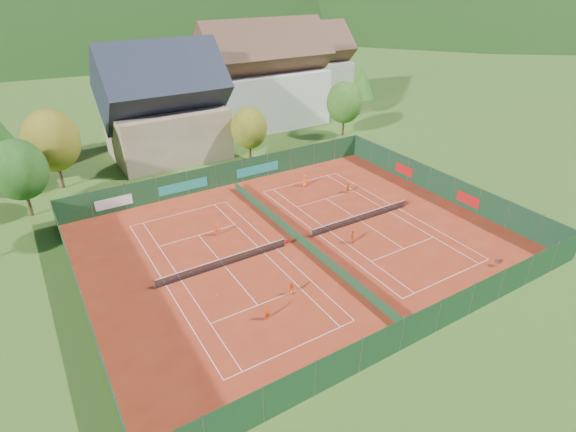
{
  "coord_description": "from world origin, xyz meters",
  "views": [
    {
      "loc": [
        -20.69,
        -31.72,
        23.64
      ],
      "look_at": [
        0.0,
        2.0,
        2.0
      ],
      "focal_mm": 28.0,
      "sensor_mm": 36.0,
      "label": 1
    }
  ],
  "objects_px": {
    "chalet": "(165,110)",
    "player_right_near": "(353,237)",
    "player_left_far": "(217,229)",
    "player_right_far_a": "(305,181)",
    "hotel_block_a": "(263,81)",
    "player_left_near": "(267,312)",
    "hotel_block_b": "(306,70)",
    "player_right_far_b": "(348,188)",
    "player_left_mid": "(292,289)",
    "ball_hopper": "(497,261)"
  },
  "relations": [
    {
      "from": "player_left_far",
      "to": "player_right_near",
      "type": "relative_size",
      "value": 0.95
    },
    {
      "from": "chalet",
      "to": "player_right_far_a",
      "type": "bearing_deg",
      "value": -60.95
    },
    {
      "from": "player_left_near",
      "to": "player_left_mid",
      "type": "bearing_deg",
      "value": 22.31
    },
    {
      "from": "player_left_mid",
      "to": "player_right_far_a",
      "type": "xyz_separation_m",
      "value": [
        12.72,
        17.35,
        0.14
      ]
    },
    {
      "from": "hotel_block_a",
      "to": "player_right_near",
      "type": "xyz_separation_m",
      "value": [
        -11.59,
        -38.95,
        -6.66
      ]
    },
    {
      "from": "player_left_near",
      "to": "player_right_near",
      "type": "height_order",
      "value": "player_right_near"
    },
    {
      "from": "player_left_far",
      "to": "player_right_near",
      "type": "distance_m",
      "value": 13.65
    },
    {
      "from": "hotel_block_b",
      "to": "player_right_far_a",
      "type": "distance_m",
      "value": 40.53
    },
    {
      "from": "hotel_block_a",
      "to": "player_right_far_a",
      "type": "bearing_deg",
      "value": -107.99
    },
    {
      "from": "player_left_mid",
      "to": "player_right_far_b",
      "type": "height_order",
      "value": "player_right_far_b"
    },
    {
      "from": "hotel_block_a",
      "to": "hotel_block_b",
      "type": "height_order",
      "value": "hotel_block_a"
    },
    {
      "from": "player_left_far",
      "to": "hotel_block_b",
      "type": "bearing_deg",
      "value": -146.34
    },
    {
      "from": "player_left_near",
      "to": "player_right_near",
      "type": "relative_size",
      "value": 0.98
    },
    {
      "from": "hotel_block_a",
      "to": "ball_hopper",
      "type": "distance_m",
      "value": 49.51
    },
    {
      "from": "hotel_block_b",
      "to": "player_right_far_b",
      "type": "relative_size",
      "value": 12.56
    },
    {
      "from": "hotel_block_a",
      "to": "player_left_far",
      "type": "height_order",
      "value": "hotel_block_a"
    },
    {
      "from": "player_right_near",
      "to": "player_right_far_a",
      "type": "bearing_deg",
      "value": 25.11
    },
    {
      "from": "player_left_near",
      "to": "player_left_far",
      "type": "relative_size",
      "value": 1.04
    },
    {
      "from": "hotel_block_b",
      "to": "player_right_far_b",
      "type": "distance_m",
      "value": 42.48
    },
    {
      "from": "hotel_block_a",
      "to": "ball_hopper",
      "type": "bearing_deg",
      "value": -93.38
    },
    {
      "from": "player_right_far_a",
      "to": "player_right_near",
      "type": "bearing_deg",
      "value": 59.38
    },
    {
      "from": "player_right_near",
      "to": "player_right_far_a",
      "type": "relative_size",
      "value": 0.95
    },
    {
      "from": "hotel_block_b",
      "to": "player_left_far",
      "type": "height_order",
      "value": "hotel_block_b"
    },
    {
      "from": "ball_hopper",
      "to": "player_left_mid",
      "type": "distance_m",
      "value": 19.12
    },
    {
      "from": "ball_hopper",
      "to": "player_right_far_a",
      "type": "relative_size",
      "value": 0.53
    },
    {
      "from": "hotel_block_b",
      "to": "player_right_far_b",
      "type": "height_order",
      "value": "hotel_block_b"
    },
    {
      "from": "player_left_far",
      "to": "player_right_far_a",
      "type": "xyz_separation_m",
      "value": [
        14.13,
        5.21,
        0.08
      ]
    },
    {
      "from": "player_left_far",
      "to": "player_right_far_a",
      "type": "relative_size",
      "value": 0.9
    },
    {
      "from": "ball_hopper",
      "to": "player_left_near",
      "type": "bearing_deg",
      "value": 167.56
    },
    {
      "from": "hotel_block_a",
      "to": "player_left_near",
      "type": "bearing_deg",
      "value": -118.67
    },
    {
      "from": "player_right_near",
      "to": "player_right_far_b",
      "type": "distance_m",
      "value": 11.51
    },
    {
      "from": "ball_hopper",
      "to": "chalet",
      "type": "bearing_deg",
      "value": 110.56
    },
    {
      "from": "hotel_block_b",
      "to": "player_left_far",
      "type": "distance_m",
      "value": 53.35
    },
    {
      "from": "hotel_block_b",
      "to": "player_right_far_a",
      "type": "xyz_separation_m",
      "value": [
        -22.24,
        -33.37,
        -5.86
      ]
    },
    {
      "from": "player_right_far_b",
      "to": "player_right_far_a",
      "type": "bearing_deg",
      "value": -91.43
    },
    {
      "from": "player_right_far_a",
      "to": "chalet",
      "type": "bearing_deg",
      "value": -77.72
    },
    {
      "from": "chalet",
      "to": "player_right_near",
      "type": "height_order",
      "value": "chalet"
    },
    {
      "from": "ball_hopper",
      "to": "player_right_far_a",
      "type": "distance_m",
      "value": 24.18
    },
    {
      "from": "player_left_near",
      "to": "player_right_near",
      "type": "distance_m",
      "value": 13.68
    },
    {
      "from": "hotel_block_a",
      "to": "hotel_block_b",
      "type": "distance_m",
      "value": 16.14
    },
    {
      "from": "player_left_mid",
      "to": "player_right_near",
      "type": "bearing_deg",
      "value": 46.48
    },
    {
      "from": "hotel_block_a",
      "to": "player_right_far_b",
      "type": "height_order",
      "value": "hotel_block_a"
    },
    {
      "from": "hotel_block_a",
      "to": "player_left_near",
      "type": "distance_m",
      "value": 50.87
    },
    {
      "from": "chalet",
      "to": "player_left_near",
      "type": "bearing_deg",
      "value": -97.74
    },
    {
      "from": "player_left_mid",
      "to": "player_left_far",
      "type": "distance_m",
      "value": 12.22
    },
    {
      "from": "player_right_near",
      "to": "player_right_far_a",
      "type": "xyz_separation_m",
      "value": [
        3.35,
        13.57,
        0.04
      ]
    },
    {
      "from": "player_left_mid",
      "to": "player_right_near",
      "type": "relative_size",
      "value": 0.87
    },
    {
      "from": "player_right_far_b",
      "to": "hotel_block_b",
      "type": "bearing_deg",
      "value": -156.73
    },
    {
      "from": "player_left_near",
      "to": "player_right_far_a",
      "type": "height_order",
      "value": "player_right_far_a"
    },
    {
      "from": "player_left_near",
      "to": "player_left_mid",
      "type": "xyz_separation_m",
      "value": [
        3.23,
        1.53,
        -0.08
      ]
    }
  ]
}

